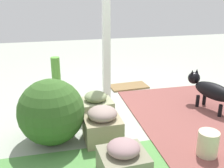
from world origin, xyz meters
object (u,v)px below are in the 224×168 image
(porch_pillar, at_px, (106,38))
(doormat, at_px, (129,86))
(ceramic_urn, at_px, (208,144))
(round_shrub, at_px, (51,112))
(terracotta_pot_tall, at_px, (57,83))
(dog, at_px, (210,90))
(stone_planter_far, at_px, (123,161))
(stone_planter_near, at_px, (96,106))
(stone_planter_mid, at_px, (102,125))

(porch_pillar, height_order, doormat, porch_pillar)
(porch_pillar, bearing_deg, ceramic_urn, 115.91)
(round_shrub, relative_size, terracotta_pot_tall, 1.13)
(dog, relative_size, doormat, 1.17)
(round_shrub, height_order, doormat, round_shrub)
(dog, bearing_deg, stone_planter_far, 35.54)
(stone_planter_near, relative_size, ceramic_urn, 1.59)
(dog, xyz_separation_m, ceramic_urn, (0.70, 1.12, -0.18))
(stone_planter_near, distance_m, round_shrub, 0.88)
(stone_planter_near, height_order, stone_planter_mid, stone_planter_mid)
(stone_planter_near, bearing_deg, round_shrub, 40.87)
(stone_planter_near, distance_m, dog, 1.78)
(dog, relative_size, ceramic_urn, 2.67)
(stone_planter_near, xyz_separation_m, doormat, (-0.83, -1.10, -0.16))
(terracotta_pot_tall, bearing_deg, porch_pillar, 147.80)
(porch_pillar, height_order, stone_planter_near, porch_pillar)
(doormat, bearing_deg, terracotta_pot_tall, 8.89)
(round_shrub, bearing_deg, dog, -170.72)
(porch_pillar, relative_size, terracotta_pot_tall, 3.04)
(round_shrub, xyz_separation_m, dog, (-2.41, -0.39, -0.07))
(round_shrub, xyz_separation_m, ceramic_urn, (-1.70, 0.72, -0.25))
(ceramic_urn, relative_size, doormat, 0.44)
(stone_planter_mid, xyz_separation_m, dog, (-1.80, -0.52, 0.12))
(stone_planter_near, xyz_separation_m, stone_planter_far, (-0.04, 1.39, 0.00))
(ceramic_urn, bearing_deg, dog, -122.15)
(terracotta_pot_tall, height_order, doormat, terracotta_pot_tall)
(porch_pillar, distance_m, terracotta_pot_tall, 1.24)
(round_shrub, relative_size, dog, 0.97)
(stone_planter_near, xyz_separation_m, ceramic_urn, (-1.06, 1.28, -0.02))
(ceramic_urn, bearing_deg, terracotta_pot_tall, -53.71)
(ceramic_urn, bearing_deg, doormat, -84.50)
(porch_pillar, bearing_deg, dog, 159.74)
(stone_planter_far, relative_size, ceramic_urn, 1.59)
(stone_planter_mid, height_order, round_shrub, round_shrub)
(stone_planter_far, distance_m, doormat, 2.62)
(stone_planter_mid, bearing_deg, ceramic_urn, 151.47)
(stone_planter_mid, xyz_separation_m, doormat, (-0.87, -1.78, -0.20))
(stone_planter_mid, relative_size, ceramic_urn, 1.47)
(terracotta_pot_tall, distance_m, doormat, 1.40)
(doormat, bearing_deg, porch_pillar, 50.13)
(porch_pillar, distance_m, round_shrub, 1.47)
(stone_planter_near, relative_size, stone_planter_far, 1.00)
(stone_planter_mid, xyz_separation_m, terracotta_pot_tall, (0.49, -1.57, 0.04))
(stone_planter_near, xyz_separation_m, stone_planter_mid, (0.03, 0.68, 0.04))
(terracotta_pot_tall, distance_m, dog, 2.52)
(ceramic_urn, bearing_deg, stone_planter_mid, -28.53)
(stone_planter_far, relative_size, dog, 0.59)
(stone_planter_far, height_order, terracotta_pot_tall, terracotta_pot_tall)
(round_shrub, bearing_deg, stone_planter_mid, 168.05)
(stone_planter_near, relative_size, stone_planter_mid, 1.08)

